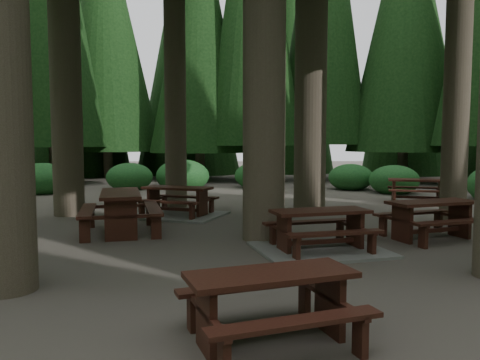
{
  "coord_description": "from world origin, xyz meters",
  "views": [
    {
      "loc": [
        0.13,
        -9.07,
        1.94
      ],
      "look_at": [
        0.35,
        1.44,
        1.1
      ],
      "focal_mm": 35.0,
      "sensor_mm": 36.0,
      "label": 1
    }
  ],
  "objects_px": {
    "picnic_table_b": "(121,206)",
    "picnic_table_c": "(177,206)",
    "picnic_table_e": "(271,296)",
    "picnic_table_f": "(432,214)",
    "picnic_table_d": "(417,187)",
    "picnic_table_a": "(320,237)"
  },
  "relations": [
    {
      "from": "picnic_table_c",
      "to": "picnic_table_f",
      "type": "xyz_separation_m",
      "value": [
        5.45,
        -3.1,
        0.25
      ]
    },
    {
      "from": "picnic_table_a",
      "to": "picnic_table_d",
      "type": "distance_m",
      "value": 8.0
    },
    {
      "from": "picnic_table_b",
      "to": "picnic_table_d",
      "type": "xyz_separation_m",
      "value": [
        8.38,
        4.89,
        -0.08
      ]
    },
    {
      "from": "picnic_table_a",
      "to": "picnic_table_b",
      "type": "bearing_deg",
      "value": 141.69
    },
    {
      "from": "picnic_table_f",
      "to": "picnic_table_e",
      "type": "bearing_deg",
      "value": -145.48
    },
    {
      "from": "picnic_table_e",
      "to": "picnic_table_f",
      "type": "height_order",
      "value": "picnic_table_f"
    },
    {
      "from": "picnic_table_d",
      "to": "picnic_table_f",
      "type": "bearing_deg",
      "value": -92.2
    },
    {
      "from": "picnic_table_b",
      "to": "picnic_table_d",
      "type": "relative_size",
      "value": 1.13
    },
    {
      "from": "picnic_table_a",
      "to": "picnic_table_d",
      "type": "xyz_separation_m",
      "value": [
        4.42,
        6.66,
        0.26
      ]
    },
    {
      "from": "picnic_table_f",
      "to": "picnic_table_a",
      "type": "bearing_deg",
      "value": -176.2
    },
    {
      "from": "picnic_table_b",
      "to": "picnic_table_c",
      "type": "distance_m",
      "value": 2.53
    },
    {
      "from": "picnic_table_d",
      "to": "picnic_table_f",
      "type": "xyz_separation_m",
      "value": [
        -1.98,
        -5.67,
        0.01
      ]
    },
    {
      "from": "picnic_table_c",
      "to": "picnic_table_f",
      "type": "relative_size",
      "value": 1.31
    },
    {
      "from": "picnic_table_b",
      "to": "picnic_table_f",
      "type": "height_order",
      "value": "picnic_table_b"
    },
    {
      "from": "picnic_table_d",
      "to": "picnic_table_e",
      "type": "bearing_deg",
      "value": -101.23
    },
    {
      "from": "picnic_table_e",
      "to": "picnic_table_c",
      "type": "bearing_deg",
      "value": 84.17
    },
    {
      "from": "picnic_table_c",
      "to": "picnic_table_d",
      "type": "height_order",
      "value": "picnic_table_c"
    },
    {
      "from": "picnic_table_c",
      "to": "picnic_table_e",
      "type": "xyz_separation_m",
      "value": [
        1.79,
        -7.91,
        0.2
      ]
    },
    {
      "from": "picnic_table_f",
      "to": "picnic_table_d",
      "type": "bearing_deg",
      "value": 52.53
    },
    {
      "from": "picnic_table_f",
      "to": "picnic_table_c",
      "type": "bearing_deg",
      "value": 132.1
    },
    {
      "from": "picnic_table_a",
      "to": "picnic_table_f",
      "type": "xyz_separation_m",
      "value": [
        2.44,
        0.99,
        0.27
      ]
    },
    {
      "from": "picnic_table_b",
      "to": "picnic_table_e",
      "type": "xyz_separation_m",
      "value": [
        2.74,
        -5.59,
        -0.12
      ]
    }
  ]
}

